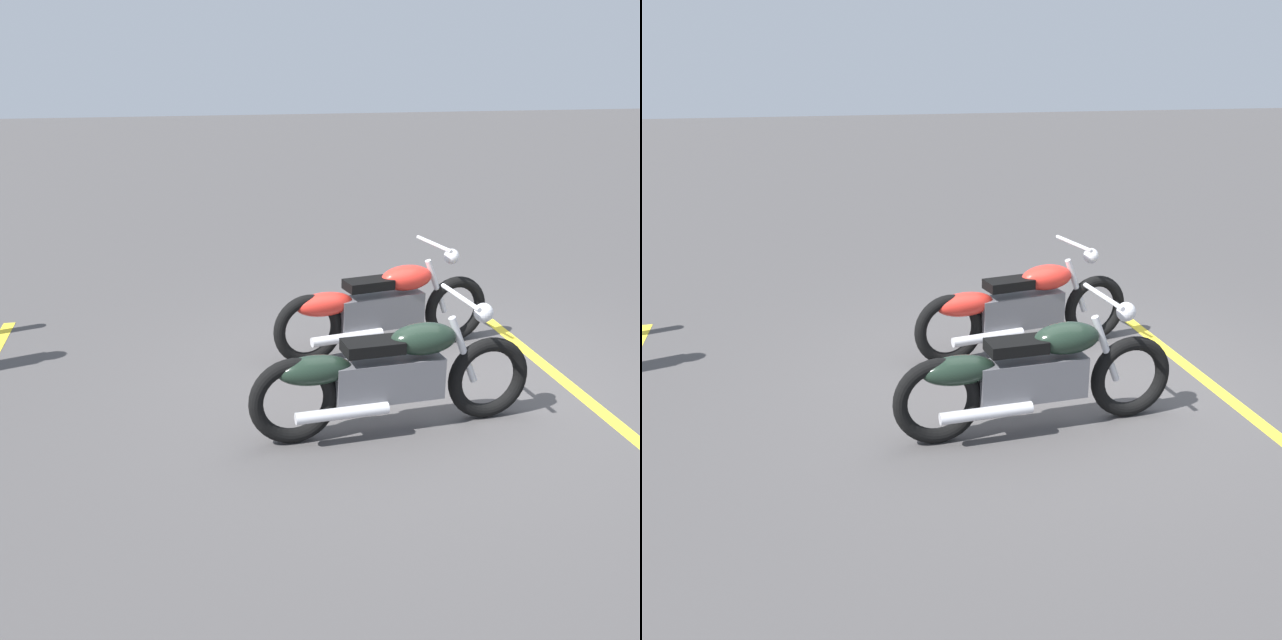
{
  "view_description": "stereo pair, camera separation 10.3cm",
  "coord_description": "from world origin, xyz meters",
  "views": [
    {
      "loc": [
        2.15,
        5.75,
        2.74
      ],
      "look_at": [
        0.95,
        0.0,
        0.65
      ],
      "focal_mm": 42.52,
      "sensor_mm": 36.0,
      "label": 1
    },
    {
      "loc": [
        2.25,
        5.73,
        2.74
      ],
      "look_at": [
        0.95,
        0.0,
        0.65
      ],
      "focal_mm": 42.52,
      "sensor_mm": 36.0,
      "label": 2
    }
  ],
  "objects": [
    {
      "name": "motorcycle_dark_foreground",
      "position": [
        0.6,
        0.78,
        0.46
      ],
      "size": [
        2.23,
        0.62,
        1.04
      ],
      "rotation": [
        0.0,
        0.0,
        3.2
      ],
      "color": "black",
      "rests_on": "ground"
    },
    {
      "name": "motorcycle_bright_foreground",
      "position": [
        0.22,
        -0.76,
        0.46
      ],
      "size": [
        2.21,
        0.72,
        1.04
      ],
      "rotation": [
        0.0,
        0.0,
        3.32
      ],
      "color": "black",
      "rests_on": "ground"
    },
    {
      "name": "parking_stripe_near",
      "position": [
        -1.19,
        0.17,
        0.0
      ],
      "size": [
        0.14,
        3.2,
        0.01
      ],
      "primitive_type": "cube",
      "rotation": [
        0.0,
        0.0,
        1.56
      ],
      "color": "yellow",
      "rests_on": "ground"
    },
    {
      "name": "ground_plane",
      "position": [
        0.0,
        0.0,
        0.0
      ],
      "size": [
        60.0,
        60.0,
        0.0
      ],
      "primitive_type": "plane",
      "color": "#474444"
    }
  ]
}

